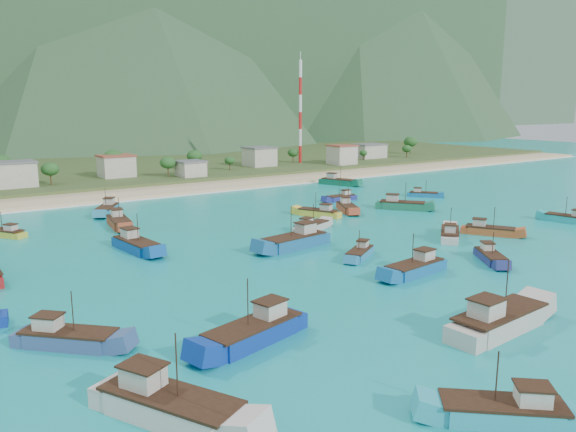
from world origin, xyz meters
TOP-DOWN VIEW (x-y plane):
  - ground at (0.00, 0.00)m, footprint 600.00×600.00m
  - beach at (0.00, 79.00)m, footprint 400.00×18.00m
  - land at (0.00, 140.00)m, footprint 400.00×110.00m
  - surf_line at (0.00, 69.50)m, footprint 400.00×2.50m
  - village at (16.94, 103.18)m, footprint 210.83×26.43m
  - vegetation at (-6.03, 103.82)m, footprint 274.19×25.80m
  - radio_tower at (70.39, 108.00)m, footprint 1.20×1.20m
  - boat_0 at (-23.77, 40.85)m, footprint 4.77×11.16m
  - boat_1 at (-46.75, -11.39)m, footprint 9.59×9.71m
  - boat_2 at (32.16, 39.01)m, footprint 8.69×2.65m
  - boat_3 at (14.87, 26.21)m, footprint 6.62×9.83m
  - boat_5 at (-21.27, 55.89)m, footprint 8.25×10.62m
  - boat_6 at (-0.00, -14.70)m, footprint 11.20×4.38m
  - boat_7 at (-23.29, -44.68)m, footprint 9.74×9.19m
  - boat_9 at (35.62, 21.83)m, footprint 9.46×11.03m
  - boat_10 at (5.03, 16.06)m, footprint 9.66×5.70m
  - boat_12 at (-5.00, 7.41)m, footprint 13.37×5.51m
  - boat_13 at (29.82, -5.62)m, footprint 7.28×9.78m
  - boat_14 at (-0.21, -3.32)m, footprint 8.28×6.27m
  - boat_16 at (-8.50, -33.94)m, footprint 13.95×4.84m
  - boat_17 at (52.57, -8.41)m, footprint 4.51×9.91m
  - boat_18 at (49.63, 60.92)m, footprint 7.14×11.81m
  - boat_19 at (-43.59, 44.47)m, footprint 6.55×8.39m
  - boat_20 at (-30.88, -21.18)m, footprint 12.89×6.47m
  - boat_22 at (-27.74, 20.77)m, footprint 4.59×11.81m
  - boat_24 at (14.47, -16.76)m, footprint 7.28×8.65m
  - boat_25 at (23.83, 27.19)m, footprint 7.18×10.24m
  - boat_26 at (-43.92, -29.57)m, footprint 9.13×13.24m
  - boat_27 at (53.52, 31.05)m, footprint 6.97×7.67m
  - boat_29 at (21.34, -3.51)m, footprint 9.71×8.60m

SIDE VIEW (x-z plane):
  - ground at x=0.00m, z-range 0.00..0.00m
  - beach at x=0.00m, z-range -0.60..0.60m
  - land at x=0.00m, z-range -1.20..1.20m
  - surf_line at x=0.00m, z-range -0.04..0.04m
  - boat_27 at x=53.52m, z-range -1.90..2.84m
  - boat_14 at x=-0.21m, z-range -1.93..2.91m
  - boat_19 at x=-43.59m, z-range -1.97..2.98m
  - boat_2 at x=32.16m, z-range -2.02..3.09m
  - boat_24 at x=14.47m, z-range -2.05..3.15m
  - boat_10 at x=5.03m, z-range -2.14..3.35m
  - boat_3 at x=14.87m, z-range -2.19..3.45m
  - boat_17 at x=52.57m, z-range -2.19..3.46m
  - boat_13 at x=29.82m, z-range -2.21..3.49m
  - boat_25 at x=23.83m, z-range -2.27..3.63m
  - boat_29 at x=21.34m, z-range -2.28..3.66m
  - boat_7 at x=-23.29m, z-range -2.34..3.78m
  - boat_1 at x=-46.75m, z-range -2.37..3.85m
  - boat_5 at x=-21.27m, z-range -2.38..3.87m
  - boat_0 at x=-23.77m, z-range -2.42..3.96m
  - boat_6 at x=0.00m, z-range -2.45..4.01m
  - boat_9 at x=35.62m, z-range -2.52..4.16m
  - boat_18 at x=49.63m, z-range -2.53..4.18m
  - boat_22 at x=-27.74m, z-range -2.56..4.25m
  - boat_20 at x=-30.88m, z-range -2.72..4.59m
  - boat_26 at x=-43.92m, z-range -2.82..4.80m
  - boat_12 at x=-5.00m, z-range -2.83..4.84m
  - boat_16 at x=-8.50m, z-range -2.98..5.14m
  - village at x=16.94m, z-range 1.29..8.08m
  - vegetation at x=-6.03m, z-range 0.85..9.28m
  - radio_tower at x=70.39m, z-range 1.60..40.17m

